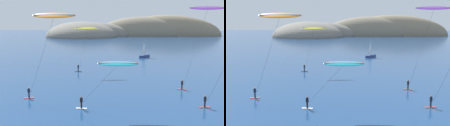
% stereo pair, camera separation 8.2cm
% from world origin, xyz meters
% --- Properties ---
extents(headland_island, '(126.20, 58.16, 30.58)m').
position_xyz_m(headland_island, '(-2.91, 184.23, 0.00)').
color(headland_island, slate).
rests_on(headland_island, ground).
extents(sailboat_near, '(3.65, 5.69, 5.70)m').
position_xyz_m(sailboat_near, '(4.78, 66.28, 0.64)').
color(sailboat_near, navy).
rests_on(sailboat_near, ground).
extents(kitesurfer_yellow, '(5.83, 2.00, 10.07)m').
position_xyz_m(kitesurfer_yellow, '(-9.31, 39.96, 9.02)').
color(kitesurfer_yellow, '#2D2D33').
rests_on(kitesurfer_yellow, ground).
extents(kitesurfer_orange, '(8.09, 1.73, 12.74)m').
position_xyz_m(kitesurfer_orange, '(-10.54, 17.60, 11.50)').
color(kitesurfer_orange, red).
rests_on(kitesurfer_orange, ground).
extents(kitesurfer_purple, '(7.32, 1.65, 13.90)m').
position_xyz_m(kitesurfer_purple, '(12.64, 24.17, 12.53)').
color(kitesurfer_purple, red).
rests_on(kitesurfer_purple, ground).
extents(kitesurfer_cyan, '(8.30, 1.24, 6.41)m').
position_xyz_m(kitesurfer_cyan, '(-1.25, 13.10, 5.57)').
color(kitesurfer_cyan, silver).
rests_on(kitesurfer_cyan, ground).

